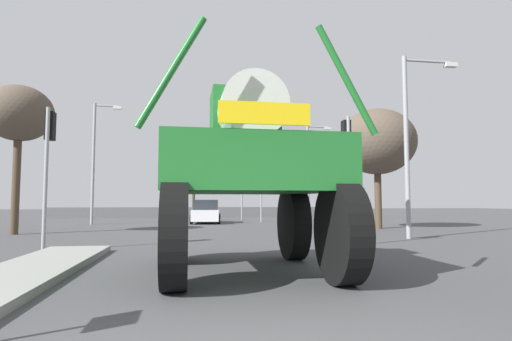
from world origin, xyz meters
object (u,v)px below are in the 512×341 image
(streetlight_near_right, at_px, (411,134))
(bare_tree_far_center, at_px, (194,154))
(traffic_signal_far_right, at_px, (261,182))
(streetlight_far_left, at_px, (96,156))
(sedan_ahead, at_px, (206,212))
(streetlight_far_right, at_px, (310,166))
(bare_tree_left, at_px, (19,115))
(oversize_sprayer, at_px, (247,173))
(traffic_signal_far_left, at_px, (242,185))
(bare_tree_right, at_px, (377,142))
(traffic_signal_near_right, at_px, (347,151))
(traffic_signal_near_left, at_px, (49,146))

(streetlight_near_right, relative_size, bare_tree_far_center, 0.97)
(streetlight_near_right, xyz_separation_m, bare_tree_far_center, (-8.17, 24.35, 1.81))
(traffic_signal_far_right, relative_size, streetlight_far_left, 0.50)
(sedan_ahead, distance_m, streetlight_far_left, 7.73)
(streetlight_far_right, xyz_separation_m, bare_tree_left, (-16.16, -10.31, 1.19))
(streetlight_far_right, bearing_deg, oversize_sprayer, -109.62)
(traffic_signal_far_left, bearing_deg, streetlight_near_right, -69.77)
(bare_tree_right, bearing_deg, traffic_signal_far_right, 122.30)
(bare_tree_right, relative_size, bare_tree_far_center, 0.86)
(sedan_ahead, distance_m, traffic_signal_near_right, 15.40)
(traffic_signal_far_left, height_order, bare_tree_far_center, bare_tree_far_center)
(traffic_signal_near_right, bearing_deg, streetlight_far_right, 77.66)
(bare_tree_right, bearing_deg, oversize_sprayer, -125.13)
(traffic_signal_near_right, height_order, bare_tree_far_center, bare_tree_far_center)
(oversize_sprayer, bearing_deg, traffic_signal_near_right, -41.82)
(traffic_signal_far_right, xyz_separation_m, streetlight_near_right, (3.65, -13.52, 1.27))
(oversize_sprayer, distance_m, traffic_signal_far_right, 20.37)
(bare_tree_left, xyz_separation_m, bare_tree_right, (17.18, 1.26, -0.64))
(streetlight_near_right, height_order, bare_tree_right, streetlight_near_right)
(traffic_signal_near_right, distance_m, traffic_signal_far_right, 15.52)
(sedan_ahead, bearing_deg, traffic_signal_near_right, -160.33)
(traffic_signal_far_left, height_order, streetlight_far_left, streetlight_far_left)
(traffic_signal_far_left, xyz_separation_m, bare_tree_left, (-10.92, -9.05, 2.68))
(streetlight_near_right, bearing_deg, sedan_ahead, 120.36)
(streetlight_far_right, relative_size, bare_tree_left, 1.10)
(traffic_signal_near_right, relative_size, bare_tree_far_center, 0.57)
(traffic_signal_far_right, bearing_deg, bare_tree_left, -143.57)
(bare_tree_left, bearing_deg, traffic_signal_near_left, -62.73)
(streetlight_near_right, bearing_deg, oversize_sprayer, -138.40)
(streetlight_far_left, distance_m, bare_tree_right, 16.81)
(streetlight_near_right, bearing_deg, traffic_signal_near_left, -170.99)
(bare_tree_left, height_order, bare_tree_far_center, bare_tree_far_center)
(traffic_signal_near_left, height_order, bare_tree_left, bare_tree_left)
(streetlight_far_left, bearing_deg, bare_tree_left, -101.98)
(oversize_sprayer, relative_size, traffic_signal_far_left, 1.45)
(sedan_ahead, xyz_separation_m, traffic_signal_near_left, (-5.14, -14.68, 2.31))
(streetlight_far_right, height_order, bare_tree_far_center, bare_tree_far_center)
(traffic_signal_near_right, xyz_separation_m, traffic_signal_far_right, (-0.24, 15.51, -0.28))
(streetlight_far_left, xyz_separation_m, streetlight_far_right, (14.55, 2.73, -0.21))
(streetlight_near_right, distance_m, bare_tree_far_center, 25.75)
(sedan_ahead, bearing_deg, traffic_signal_far_right, -73.33)
(streetlight_far_right, bearing_deg, traffic_signal_near_right, -102.34)
(bare_tree_far_center, bearing_deg, streetlight_far_left, -116.49)
(sedan_ahead, xyz_separation_m, bare_tree_right, (8.71, -6.96, 3.84))
(bare_tree_right, bearing_deg, sedan_ahead, 141.36)
(streetlight_near_right, xyz_separation_m, streetlight_far_right, (0.26, 14.78, -0.04))
(traffic_signal_near_left, xyz_separation_m, bare_tree_left, (-3.33, 6.46, 2.16))
(streetlight_far_left, relative_size, bare_tree_far_center, 1.03)
(bare_tree_far_center, bearing_deg, sedan_ahead, -86.40)
(traffic_signal_near_left, bearing_deg, bare_tree_right, 29.14)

